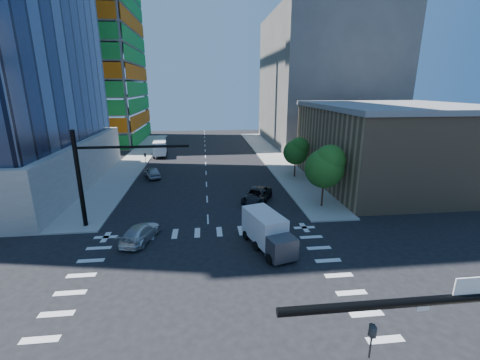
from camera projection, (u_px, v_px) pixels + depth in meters
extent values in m
plane|color=black|center=(211.00, 293.00, 20.61)|extent=(160.00, 160.00, 0.00)
cube|color=silver|center=(211.00, 293.00, 20.61)|extent=(20.00, 20.00, 0.01)
cube|color=#9C9893|center=(272.00, 157.00, 60.08)|extent=(5.00, 60.00, 0.15)
cube|color=#9C9893|center=(135.00, 160.00, 57.41)|extent=(5.00, 60.00, 0.15)
cube|color=green|center=(134.00, 32.00, 71.29)|extent=(0.12, 24.00, 49.00)
cube|color=#C55E0B|center=(48.00, 19.00, 57.92)|extent=(24.00, 0.12, 49.00)
cube|color=#937655|center=(393.00, 147.00, 42.87)|extent=(20.00, 22.00, 10.00)
cube|color=gray|center=(399.00, 106.00, 41.38)|extent=(20.50, 22.50, 0.60)
cube|color=#615B57|center=(324.00, 81.00, 72.03)|extent=(24.00, 30.00, 28.00)
cylinder|color=black|center=(468.00, 298.00, 8.22)|extent=(10.00, 0.24, 0.24)
imported|color=black|center=(371.00, 341.00, 8.26)|extent=(0.16, 0.20, 1.00)
cube|color=white|center=(471.00, 286.00, 8.12)|extent=(0.90, 0.04, 0.50)
cylinder|color=black|center=(79.00, 180.00, 29.05)|extent=(0.40, 0.40, 9.00)
cylinder|color=black|center=(133.00, 147.00, 28.77)|extent=(10.00, 0.24, 0.24)
imported|color=black|center=(145.00, 159.00, 29.19)|extent=(0.16, 0.20, 1.00)
cylinder|color=#382316|center=(322.00, 196.00, 34.94)|extent=(0.20, 0.20, 2.27)
sphere|color=#215516|center=(324.00, 169.00, 34.08)|extent=(4.16, 4.16, 4.16)
sphere|color=#31802A|center=(330.00, 160.00, 33.56)|extent=(3.25, 3.25, 3.25)
cylinder|color=#382316|center=(295.00, 170.00, 46.47)|extent=(0.20, 0.20, 1.92)
sphere|color=#215516|center=(296.00, 152.00, 45.74)|extent=(3.52, 3.52, 3.52)
sphere|color=#31802A|center=(299.00, 147.00, 45.26)|extent=(2.75, 2.75, 2.75)
imported|color=black|center=(257.00, 195.00, 36.67)|extent=(4.62, 6.20, 1.57)
imported|color=silver|center=(141.00, 233.00, 27.48)|extent=(3.33, 5.25, 1.42)
imported|color=#9FA1A7|center=(152.00, 172.00, 46.51)|extent=(3.26, 4.89, 1.55)
cube|color=silver|center=(269.00, 230.00, 25.70)|extent=(3.30, 4.85, 2.30)
cube|color=#3A3B41|center=(269.00, 237.00, 25.86)|extent=(2.41, 2.11, 1.68)
cube|color=white|center=(160.00, 147.00, 60.80)|extent=(2.60, 4.83, 2.42)
cube|color=#3A3B41|center=(160.00, 150.00, 60.97)|extent=(2.27, 1.84, 1.77)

